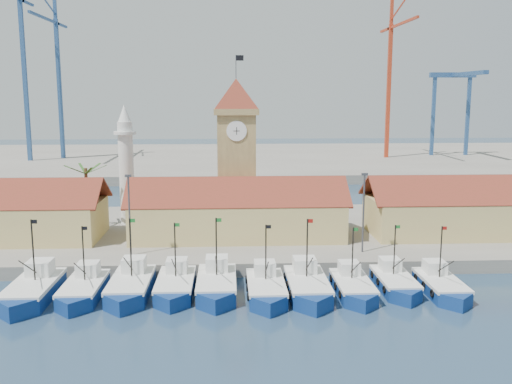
{
  "coord_description": "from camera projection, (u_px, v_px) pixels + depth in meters",
  "views": [
    {
      "loc": [
        -1.12,
        -49.87,
        19.11
      ],
      "look_at": [
        2.23,
        18.0,
        7.46
      ],
      "focal_mm": 40.0,
      "sensor_mm": 36.0,
      "label": 1
    }
  ],
  "objects": [
    {
      "name": "minaret",
      "position": [
        126.0,
        164.0,
        77.57
      ],
      "size": [
        3.0,
        3.0,
        16.3
      ],
      "color": "silver",
      "rests_on": "quay"
    },
    {
      "name": "boat_1",
      "position": [
        83.0,
        291.0,
        54.0
      ],
      "size": [
        3.48,
        9.53,
        7.21
      ],
      "color": "navy",
      "rests_on": "ground"
    },
    {
      "name": "crane_blue_far",
      "position": [
        22.0,
        55.0,
        144.15
      ],
      "size": [
        1.0,
        32.25,
        48.7
      ],
      "color": "#2A4F82",
      "rests_on": "terminal"
    },
    {
      "name": "boat_6",
      "position": [
        308.0,
        288.0,
        54.62
      ],
      "size": [
        3.76,
        10.31,
        7.8
      ],
      "color": "navy",
      "rests_on": "ground"
    },
    {
      "name": "crane_red_right",
      "position": [
        391.0,
        70.0,
        152.22
      ],
      "size": [
        1.0,
        31.85,
        42.65
      ],
      "color": "#B7371C",
      "rests_on": "terminal"
    },
    {
      "name": "boat_2",
      "position": [
        130.0,
        288.0,
        54.67
      ],
      "size": [
        3.78,
        10.35,
        7.83
      ],
      "color": "navy",
      "rests_on": "ground"
    },
    {
      "name": "hall_right",
      "position": [
        487.0,
        214.0,
        72.94
      ],
      "size": [
        31.2,
        10.13,
        7.61
      ],
      "color": "tan",
      "rests_on": "quay"
    },
    {
      "name": "boat_4",
      "position": [
        217.0,
        286.0,
        55.08
      ],
      "size": [
        3.76,
        10.29,
        7.79
      ],
      "color": "navy",
      "rests_on": "ground"
    },
    {
      "name": "lamp_posts",
      "position": [
        243.0,
        210.0,
        63.12
      ],
      "size": [
        80.7,
        0.25,
        9.03
      ],
      "color": "#3F3F44",
      "rests_on": "quay"
    },
    {
      "name": "ground",
      "position": [
        241.0,
        305.0,
        52.37
      ],
      "size": [
        400.0,
        400.0,
        0.0
      ],
      "primitive_type": "plane",
      "color": "#1C374A",
      "rests_on": "ground"
    },
    {
      "name": "boat_5",
      "position": [
        266.0,
        290.0,
        54.15
      ],
      "size": [
        3.53,
        9.68,
        7.32
      ],
      "color": "navy",
      "rests_on": "ground"
    },
    {
      "name": "quay",
      "position": [
        237.0,
        234.0,
        75.87
      ],
      "size": [
        140.0,
        32.0,
        1.5
      ],
      "primitive_type": "cube",
      "color": "gray",
      "rests_on": "ground"
    },
    {
      "name": "terminal",
      "position": [
        232.0,
        160.0,
        160.49
      ],
      "size": [
        240.0,
        80.0,
        2.0
      ],
      "primitive_type": "cube",
      "color": "gray",
      "rests_on": "ground"
    },
    {
      "name": "hall_center",
      "position": [
        238.0,
        217.0,
        71.39
      ],
      "size": [
        27.04,
        10.13,
        7.61
      ],
      "color": "tan",
      "rests_on": "quay"
    },
    {
      "name": "palm_tree",
      "position": [
        87.0,
        192.0,
        75.94
      ],
      "size": [
        5.6,
        5.03,
        8.39
      ],
      "color": "brown",
      "rests_on": "quay"
    },
    {
      "name": "boat_7",
      "position": [
        353.0,
        288.0,
        54.79
      ],
      "size": [
        3.32,
        9.1,
        6.89
      ],
      "color": "navy",
      "rests_on": "ground"
    },
    {
      "name": "boat_0",
      "position": [
        32.0,
        292.0,
        53.44
      ],
      "size": [
        3.87,
        10.59,
        8.01
      ],
      "color": "navy",
      "rests_on": "ground"
    },
    {
      "name": "boat_8",
      "position": [
        396.0,
        284.0,
        56.1
      ],
      "size": [
        3.29,
        9.02,
        6.83
      ],
      "color": "navy",
      "rests_on": "ground"
    },
    {
      "name": "boat_3",
      "position": [
        175.0,
        287.0,
        55.04
      ],
      "size": [
        3.52,
        9.65,
        7.3
      ],
      "color": "navy",
      "rests_on": "ground"
    },
    {
      "name": "boat_9",
      "position": [
        442.0,
        287.0,
        55.04
      ],
      "size": [
        3.35,
        9.19,
        6.95
      ],
      "color": "navy",
      "rests_on": "ground"
    },
    {
      "name": "gantry",
      "position": [
        457.0,
        91.0,
        156.98
      ],
      "size": [
        13.0,
        22.0,
        23.2
      ],
      "color": "#2A4F82",
      "rests_on": "terminal"
    },
    {
      "name": "clock_tower",
      "position": [
        236.0,
        149.0,
        75.94
      ],
      "size": [
        5.8,
        5.8,
        22.7
      ],
      "color": "tan",
      "rests_on": "quay"
    },
    {
      "name": "crane_blue_near",
      "position": [
        57.0,
        68.0,
        150.96
      ],
      "size": [
        1.0,
        30.68,
        43.78
      ],
      "color": "#2A4F82",
      "rests_on": "terminal"
    }
  ]
}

